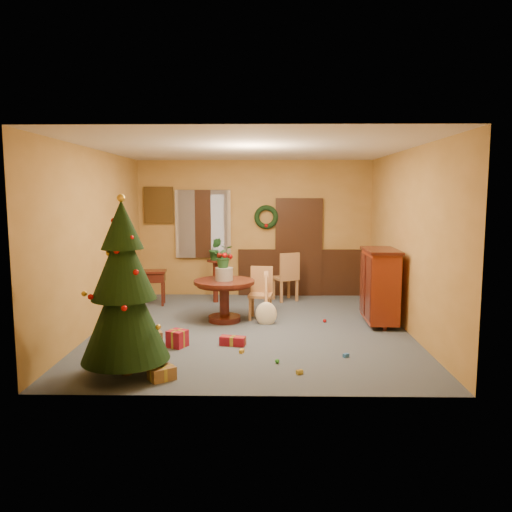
{
  "coord_description": "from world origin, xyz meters",
  "views": [
    {
      "loc": [
        0.2,
        -7.96,
        2.2
      ],
      "look_at": [
        0.07,
        0.4,
        1.15
      ],
      "focal_mm": 35.0,
      "sensor_mm": 36.0,
      "label": 1
    }
  ],
  "objects_px": {
    "chair_near": "(261,291)",
    "sideboard": "(380,284)",
    "dining_table": "(224,293)",
    "christmas_tree": "(124,291)",
    "writing_desk": "(146,279)"
  },
  "relations": [
    {
      "from": "writing_desk",
      "to": "sideboard",
      "type": "height_order",
      "value": "sideboard"
    },
    {
      "from": "chair_near",
      "to": "christmas_tree",
      "type": "relative_size",
      "value": 0.42
    },
    {
      "from": "dining_table",
      "to": "sideboard",
      "type": "bearing_deg",
      "value": -3.77
    },
    {
      "from": "writing_desk",
      "to": "sideboard",
      "type": "xyz_separation_m",
      "value": [
        4.28,
        -1.42,
        0.17
      ]
    },
    {
      "from": "dining_table",
      "to": "christmas_tree",
      "type": "height_order",
      "value": "christmas_tree"
    },
    {
      "from": "dining_table",
      "to": "chair_near",
      "type": "bearing_deg",
      "value": 20.41
    },
    {
      "from": "sideboard",
      "to": "writing_desk",
      "type": "bearing_deg",
      "value": 161.64
    },
    {
      "from": "chair_near",
      "to": "sideboard",
      "type": "xyz_separation_m",
      "value": [
        2.0,
        -0.41,
        0.2
      ]
    },
    {
      "from": "dining_table",
      "to": "christmas_tree",
      "type": "distance_m",
      "value": 2.82
    },
    {
      "from": "dining_table",
      "to": "chair_near",
      "type": "xyz_separation_m",
      "value": [
        0.63,
        0.23,
        -0.01
      ]
    },
    {
      "from": "chair_near",
      "to": "sideboard",
      "type": "relative_size",
      "value": 0.71
    },
    {
      "from": "christmas_tree",
      "to": "writing_desk",
      "type": "relative_size",
      "value": 2.71
    },
    {
      "from": "dining_table",
      "to": "sideboard",
      "type": "xyz_separation_m",
      "value": [
        2.63,
        -0.17,
        0.18
      ]
    },
    {
      "from": "chair_near",
      "to": "christmas_tree",
      "type": "distance_m",
      "value": 3.3
    },
    {
      "from": "chair_near",
      "to": "sideboard",
      "type": "bearing_deg",
      "value": -11.53
    }
  ]
}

